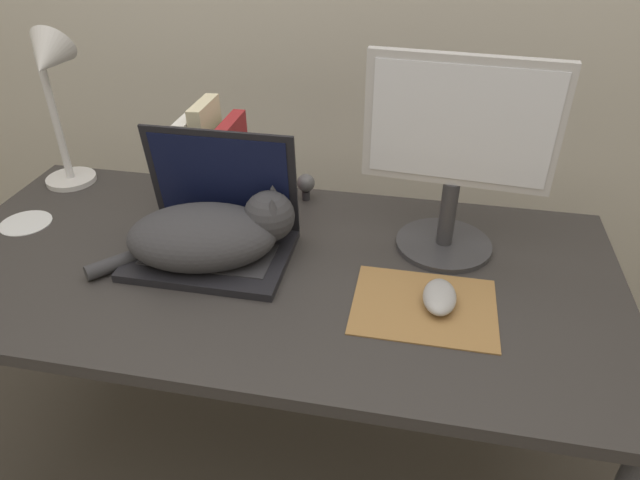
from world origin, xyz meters
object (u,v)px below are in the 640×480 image
at_px(computer_mouse, 439,297).
at_px(desk_lamp, 52,86).
at_px(laptop, 214,231).
at_px(cd_disc, 26,223).
at_px(external_monitor, 457,152).
at_px(webcam, 306,184).
at_px(book_row, 214,159).
at_px(cat, 212,234).

distance_m(computer_mouse, desk_lamp, 1.04).
distance_m(laptop, cd_disc, 0.49).
bearing_deg(external_monitor, webcam, 156.24).
height_order(computer_mouse, webcam, webcam).
xyz_separation_m(computer_mouse, book_row, (-0.57, 0.32, 0.09)).
height_order(external_monitor, cd_disc, external_monitor).
relative_size(webcam, cd_disc, 0.59).
relative_size(external_monitor, book_row, 1.64).
xyz_separation_m(external_monitor, book_row, (-0.57, 0.11, -0.12)).
distance_m(laptop, webcam, 0.31).
xyz_separation_m(book_row, webcam, (0.22, 0.05, -0.07)).
bearing_deg(desk_lamp, webcam, 5.16).
distance_m(laptop, cat, 0.04).
bearing_deg(laptop, cd_disc, 177.62).
height_order(book_row, desk_lamp, desk_lamp).
bearing_deg(cat, cd_disc, 173.48).
height_order(desk_lamp, cd_disc, desk_lamp).
height_order(laptop, cd_disc, laptop).
distance_m(computer_mouse, book_row, 0.66).
bearing_deg(webcam, desk_lamp, -174.84).
relative_size(computer_mouse, book_row, 0.42).
height_order(cat, computer_mouse, cat).
height_order(laptop, cat, laptop).
distance_m(desk_lamp, cd_disc, 0.34).
distance_m(external_monitor, desk_lamp, 0.97).
height_order(book_row, webcam, book_row).
bearing_deg(webcam, computer_mouse, -46.67).
relative_size(laptop, book_row, 1.31).
height_order(external_monitor, computer_mouse, external_monitor).
xyz_separation_m(cat, book_row, (-0.08, 0.26, 0.05)).
bearing_deg(cd_disc, external_monitor, 5.36).
xyz_separation_m(laptop, cat, (0.01, -0.04, 0.02)).
xyz_separation_m(cat, webcam, (0.14, 0.30, -0.02)).
bearing_deg(webcam, external_monitor, -23.76).
relative_size(book_row, webcam, 3.67).
bearing_deg(computer_mouse, book_row, 150.70).
bearing_deg(desk_lamp, external_monitor, -5.88).
bearing_deg(cd_disc, computer_mouse, -6.87).
distance_m(external_monitor, book_row, 0.59).
relative_size(cat, cd_disc, 3.43).
xyz_separation_m(webcam, cd_disc, (-0.64, -0.25, -0.04)).
relative_size(external_monitor, webcam, 6.03).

